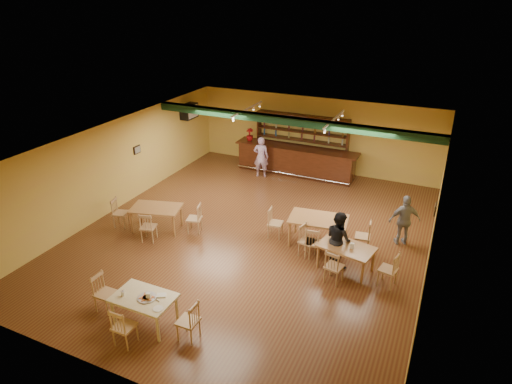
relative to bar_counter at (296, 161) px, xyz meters
The scene contains 22 objects.
floor 5.20m from the bar_counter, 84.51° to the right, with size 12.00×12.00×0.00m, color #552B18.
ceiling_beam 3.33m from the bar_counter, 78.10° to the right, with size 10.00×0.30×0.25m, color black.
track_rail_left 3.23m from the bar_counter, 126.71° to the right, with size 0.05×2.50×0.05m, color white.
track_rail_right 3.51m from the bar_counter, 42.72° to the right, with size 0.05×2.50×0.05m, color white.
ac_unit 4.76m from the bar_counter, 167.55° to the right, with size 0.34×0.70×0.48m, color white.
picture_left 6.21m from the bar_counter, 137.16° to the right, with size 0.04×0.34×0.28m, color black.
picture_right 7.27m from the bar_counter, 40.39° to the right, with size 0.04×0.34×0.28m, color black.
bar_counter is the anchor object (origin of this frame).
back_bar_hutch 0.85m from the bar_counter, 90.00° to the left, with size 3.86×0.40×2.28m, color #36180A.
poinsettia 2.20m from the bar_counter, behind, with size 0.29×0.29×0.52m, color maroon.
dining_table_b 5.40m from the bar_counter, 63.15° to the right, with size 1.67×1.00×0.84m, color olive.
dining_table_c 6.52m from the bar_counter, 111.31° to the right, with size 1.50×0.90×0.75m, color olive.
dining_table_d 6.77m from the bar_counter, 58.78° to the right, with size 1.42×0.85×0.71m, color olive.
near_table 9.71m from the bar_counter, 90.16° to the right, with size 1.35×0.87×0.73m, color #C5B384.
pizza_tray 9.71m from the bar_counter, 89.59° to the right, with size 0.40×0.40×0.01m, color silver.
parmesan_shaker 9.87m from the bar_counter, 92.69° to the right, with size 0.07×0.07×0.11m, color #EAE5C6.
napkin_stack 9.52m from the bar_counter, 88.13° to the right, with size 0.20×0.15×0.03m, color white.
pizza_server 9.67m from the bar_counter, 88.73° to the right, with size 0.32×0.09×0.00m, color silver.
side_plate 9.92m from the bar_counter, 87.08° to the right, with size 0.22×0.22×0.01m, color white.
patron_bar 1.45m from the bar_counter, 144.61° to the right, with size 0.60×0.39×1.64m, color purple.
patron_right_a 6.49m from the bar_counter, 60.03° to the right, with size 0.77×0.60×1.58m, color black.
patron_right_b 6.05m from the bar_counter, 38.81° to the right, with size 0.91×0.38×1.54m, color gray.
Camera 1 is at (4.95, -10.58, 6.85)m, focal length 30.82 mm.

